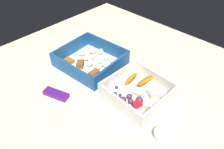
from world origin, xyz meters
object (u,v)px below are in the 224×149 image
Objects in this scene: pasta_container at (91,61)px; fruit_bowl at (138,92)px; paper_cup_liner at (162,135)px; candy_bar at (56,94)px.

fruit_bowl reaches higher than pasta_container.
fruit_bowl reaches higher than paper_cup_liner.
pasta_container is 15.77cm from candy_bar.
paper_cup_liner is at bearing -162.53° from candy_bar.
pasta_container reaches higher than candy_bar.
candy_bar is at bearing 17.47° from paper_cup_liner.
pasta_container is 1.22× the size of fruit_bowl.
pasta_container is 19.11cm from fruit_bowl.
candy_bar is 1.94× the size of paper_cup_liner.
pasta_container reaches higher than paper_cup_liner.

